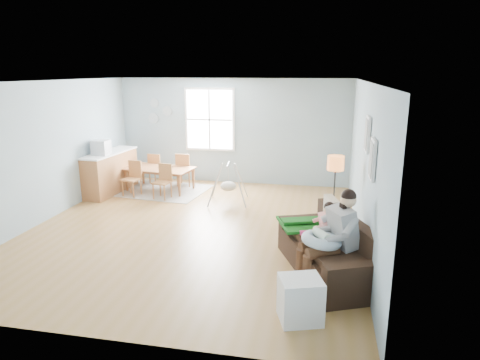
% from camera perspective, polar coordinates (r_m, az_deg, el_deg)
% --- Properties ---
extents(room, '(8.40, 9.40, 3.90)m').
position_cam_1_polar(room, '(7.64, -6.64, 10.84)').
color(room, olive).
extents(window, '(1.32, 0.08, 1.62)m').
position_cam_1_polar(window, '(11.19, -4.06, 8.04)').
color(window, white).
rests_on(window, room).
extents(pictures, '(0.05, 1.34, 0.74)m').
position_cam_1_polar(pictures, '(6.33, 16.91, 4.39)').
color(pictures, white).
rests_on(pictures, room).
extents(wall_plates, '(0.67, 0.02, 0.66)m').
position_cam_1_polar(wall_plates, '(11.62, -10.84, 8.95)').
color(wall_plates, '#9EB2BE').
rests_on(wall_plates, room).
extents(sofa, '(1.59, 2.20, 0.82)m').
position_cam_1_polar(sofa, '(6.47, 12.01, -9.58)').
color(sofa, black).
rests_on(sofa, room).
extents(green_throw, '(1.13, 1.03, 0.04)m').
position_cam_1_polar(green_throw, '(6.93, 9.28, -5.73)').
color(green_throw, '#166016').
rests_on(green_throw, sofa).
extents(beige_pillow, '(0.25, 0.48, 0.47)m').
position_cam_1_polar(beige_pillow, '(6.84, 12.06, -4.24)').
color(beige_pillow, tan).
rests_on(beige_pillow, sofa).
extents(father, '(1.00, 0.78, 1.34)m').
position_cam_1_polar(father, '(6.01, 12.21, -7.12)').
color(father, gray).
rests_on(father, sofa).
extents(nursing_pillow, '(0.76, 0.75, 0.23)m').
position_cam_1_polar(nursing_pillow, '(5.98, 10.81, -7.88)').
color(nursing_pillow, silver).
rests_on(nursing_pillow, father).
extents(infant, '(0.27, 0.36, 0.14)m').
position_cam_1_polar(infant, '(5.98, 10.69, -7.08)').
color(infant, silver).
rests_on(infant, nursing_pillow).
extents(toddler, '(0.55, 0.36, 0.81)m').
position_cam_1_polar(toddler, '(6.45, 10.91, -5.73)').
color(toddler, white).
rests_on(toddler, sofa).
extents(floor_lamp, '(0.29, 0.29, 1.44)m').
position_cam_1_polar(floor_lamp, '(7.70, 12.60, 1.34)').
color(floor_lamp, black).
rests_on(floor_lamp, room).
extents(storage_cube, '(0.59, 0.56, 0.53)m').
position_cam_1_polar(storage_cube, '(5.27, 7.95, -15.51)').
color(storage_cube, white).
rests_on(storage_cube, room).
extents(rug, '(2.41, 1.94, 0.01)m').
position_cam_1_polar(rug, '(10.78, -10.60, -1.33)').
color(rug, '#9C968E').
rests_on(rug, room).
extents(dining_table, '(1.72, 1.13, 0.57)m').
position_cam_1_polar(dining_table, '(10.71, -10.66, 0.09)').
color(dining_table, '#955330').
rests_on(dining_table, rug).
extents(chair_sw, '(0.44, 0.44, 0.82)m').
position_cam_1_polar(chair_sw, '(10.40, -14.06, 0.48)').
color(chair_sw, '#9D6336').
rests_on(chair_sw, rug).
extents(chair_se, '(0.42, 0.42, 0.80)m').
position_cam_1_polar(chair_se, '(10.01, -10.17, 0.07)').
color(chair_se, '#9D6336').
rests_on(chair_se, rug).
extents(chair_nw, '(0.39, 0.39, 0.81)m').
position_cam_1_polar(chair_nw, '(11.33, -11.15, 1.71)').
color(chair_nw, '#9D6336').
rests_on(chair_nw, rug).
extents(chair_ne, '(0.39, 0.39, 0.86)m').
position_cam_1_polar(chair_ne, '(10.95, -7.47, 1.61)').
color(chair_ne, '#9D6336').
rests_on(chair_ne, rug).
extents(counter, '(0.66, 1.81, 1.00)m').
position_cam_1_polar(counter, '(10.79, -16.87, 1.03)').
color(counter, '#955330').
rests_on(counter, room).
extents(monitor, '(0.36, 0.34, 0.33)m').
position_cam_1_polar(monitor, '(10.38, -18.06, 4.15)').
color(monitor, '#BCBCC1').
rests_on(monitor, counter).
extents(baby_swing, '(0.97, 0.98, 0.88)m').
position_cam_1_polar(baby_swing, '(9.53, -1.57, -0.73)').
color(baby_swing, '#BCBCC1').
rests_on(baby_swing, room).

